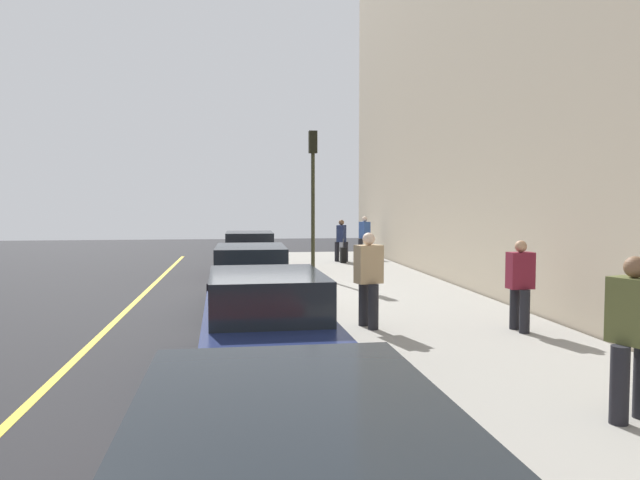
% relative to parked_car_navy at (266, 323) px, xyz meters
% --- Properties ---
extents(ground_plane, '(56.00, 56.00, 0.00)m').
position_rel_parked_car_navy_xyz_m(ground_plane, '(6.38, -0.20, -0.76)').
color(ground_plane, black).
extents(sidewalk, '(28.00, 4.60, 0.15)m').
position_rel_parked_car_navy_xyz_m(sidewalk, '(6.38, -3.50, -0.68)').
color(sidewalk, gray).
rests_on(sidewalk, ground).
extents(building_facade, '(32.00, 0.80, 15.00)m').
position_rel_parked_car_navy_xyz_m(building_facade, '(6.38, -6.25, 6.74)').
color(building_facade, tan).
rests_on(building_facade, ground).
extents(lane_stripe_centre, '(28.00, 0.14, 0.01)m').
position_rel_parked_car_navy_xyz_m(lane_stripe_centre, '(6.38, 3.00, -0.75)').
color(lane_stripe_centre, gold).
rests_on(lane_stripe_centre, ground).
extents(parked_car_navy, '(4.57, 2.00, 1.51)m').
position_rel_parked_car_navy_xyz_m(parked_car_navy, '(0.00, 0.00, 0.00)').
color(parked_car_navy, black).
rests_on(parked_car_navy, ground).
extents(parked_car_black, '(4.74, 1.93, 1.51)m').
position_rel_parked_car_navy_xyz_m(parked_car_black, '(5.60, 0.11, 0.00)').
color(parked_car_black, black).
rests_on(parked_car_black, ground).
extents(parked_car_maroon, '(4.46, 1.93, 1.51)m').
position_rel_parked_car_navy_xyz_m(parked_car_maroon, '(12.55, 0.01, -0.00)').
color(parked_car_maroon, black).
rests_on(parked_car_maroon, ground).
extents(pedestrian_olive_coat, '(0.56, 0.57, 1.79)m').
position_rel_parked_car_navy_xyz_m(pedestrian_olive_coat, '(-2.88, -3.81, 0.35)').
color(pedestrian_olive_coat, black).
rests_on(pedestrian_olive_coat, sidewalk).
extents(pedestrian_burgundy_coat, '(0.55, 0.47, 1.68)m').
position_rel_parked_car_navy_xyz_m(pedestrian_burgundy_coat, '(1.68, -4.74, 0.29)').
color(pedestrian_burgundy_coat, black).
rests_on(pedestrian_burgundy_coat, sidewalk).
extents(pedestrian_navy_coat, '(0.54, 0.52, 1.70)m').
position_rel_parked_car_navy_xyz_m(pedestrian_navy_coat, '(15.41, -3.74, 0.30)').
color(pedestrian_navy_coat, black).
rests_on(pedestrian_navy_coat, sidewalk).
extents(pedestrian_blue_coat, '(0.56, 0.57, 1.80)m').
position_rel_parked_car_navy_xyz_m(pedestrian_blue_coat, '(16.89, -5.01, 0.35)').
color(pedestrian_blue_coat, black).
rests_on(pedestrian_blue_coat, sidewalk).
extents(pedestrian_tan_coat, '(0.58, 0.55, 1.80)m').
position_rel_parked_car_navy_xyz_m(pedestrian_tan_coat, '(2.37, -2.05, 0.35)').
color(pedestrian_tan_coat, black).
rests_on(pedestrian_tan_coat, sidewalk).
extents(traffic_light_pole, '(0.35, 0.26, 4.65)m').
position_rel_parked_car_navy_xyz_m(traffic_light_pole, '(10.50, -1.98, 2.52)').
color(traffic_light_pole, '#2D2D19').
rests_on(traffic_light_pole, sidewalk).
extents(rolling_suitcase, '(0.34, 0.22, 0.97)m').
position_rel_parked_car_navy_xyz_m(rolling_suitcase, '(14.86, -3.72, -0.30)').
color(rolling_suitcase, black).
rests_on(rolling_suitcase, sidewalk).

